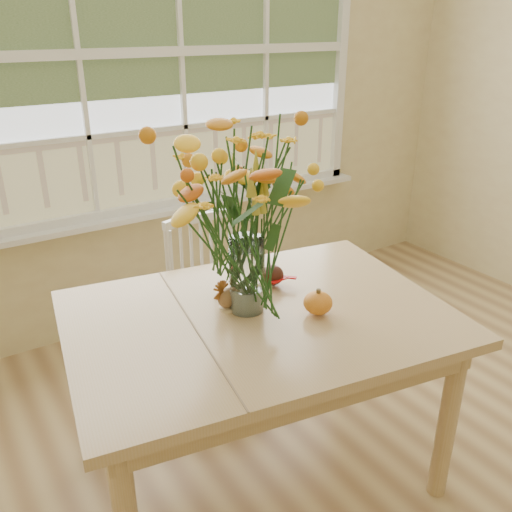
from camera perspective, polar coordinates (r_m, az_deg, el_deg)
wall_back at (r=3.17m, az=-7.99°, el=17.00°), size 4.00×0.02×2.70m
window at (r=3.12m, az=-7.87°, el=20.25°), size 2.42×0.12×1.74m
dining_table at (r=2.02m, az=0.31°, el=-8.33°), size 1.50×1.18×0.73m
windsor_chair at (r=2.66m, az=-4.75°, el=-3.92°), size 0.39×0.37×0.84m
flower_vase at (r=1.83m, az=-1.06°, el=5.91°), size 0.59×0.59×0.70m
pumpkin at (r=1.96m, az=6.53°, el=-5.04°), size 0.11×0.11×0.08m
turkey_figurine at (r=1.98m, az=-2.91°, el=-4.43°), size 0.10×0.08×0.11m
dark_gourd at (r=2.16m, az=1.75°, el=-2.13°), size 0.13×0.11×0.08m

